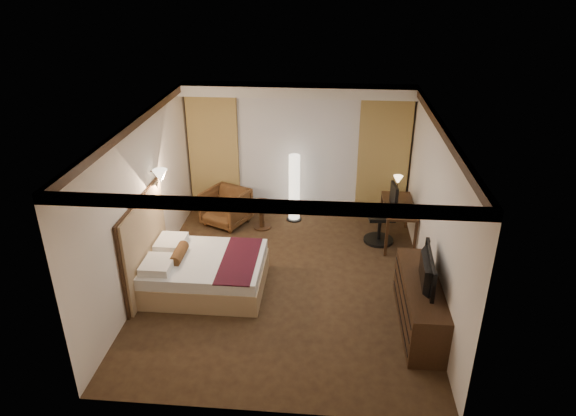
# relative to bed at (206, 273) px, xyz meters

# --- Properties ---
(floor) EXTENTS (4.50, 5.50, 0.01)m
(floor) POSITION_rel_bed_xyz_m (1.26, 0.29, -0.27)
(floor) COLOR #331F13
(floor) RESTS_ON ground
(ceiling) EXTENTS (4.50, 5.50, 0.01)m
(ceiling) POSITION_rel_bed_xyz_m (1.26, 0.29, 2.43)
(ceiling) COLOR white
(ceiling) RESTS_ON back_wall
(back_wall) EXTENTS (4.50, 0.02, 2.70)m
(back_wall) POSITION_rel_bed_xyz_m (1.26, 3.04, 1.08)
(back_wall) COLOR white
(back_wall) RESTS_ON floor
(left_wall) EXTENTS (0.02, 5.50, 2.70)m
(left_wall) POSITION_rel_bed_xyz_m (-0.99, 0.29, 1.08)
(left_wall) COLOR white
(left_wall) RESTS_ON floor
(right_wall) EXTENTS (0.02, 5.50, 2.70)m
(right_wall) POSITION_rel_bed_xyz_m (3.51, 0.29, 1.08)
(right_wall) COLOR white
(right_wall) RESTS_ON floor
(crown_molding) EXTENTS (4.50, 5.50, 0.12)m
(crown_molding) POSITION_rel_bed_xyz_m (1.26, 0.29, 2.37)
(crown_molding) COLOR black
(crown_molding) RESTS_ON ceiling
(soffit) EXTENTS (4.50, 0.50, 0.20)m
(soffit) POSITION_rel_bed_xyz_m (1.26, 2.79, 2.33)
(soffit) COLOR white
(soffit) RESTS_ON ceiling
(curtain_sheer) EXTENTS (2.48, 0.04, 2.45)m
(curtain_sheer) POSITION_rel_bed_xyz_m (1.26, 2.96, 0.98)
(curtain_sheer) COLOR silver
(curtain_sheer) RESTS_ON back_wall
(curtain_left_drape) EXTENTS (1.00, 0.14, 2.45)m
(curtain_left_drape) POSITION_rel_bed_xyz_m (-0.44, 2.90, 0.98)
(curtain_left_drape) COLOR tan
(curtain_left_drape) RESTS_ON back_wall
(curtain_right_drape) EXTENTS (1.00, 0.14, 2.45)m
(curtain_right_drape) POSITION_rel_bed_xyz_m (2.96, 2.90, 0.98)
(curtain_right_drape) COLOR tan
(curtain_right_drape) RESTS_ON back_wall
(wall_sconce) EXTENTS (0.24, 0.24, 0.24)m
(wall_sconce) POSITION_rel_bed_xyz_m (-0.83, 0.72, 1.35)
(wall_sconce) COLOR white
(wall_sconce) RESTS_ON left_wall
(bed) EXTENTS (1.86, 1.45, 0.54)m
(bed) POSITION_rel_bed_xyz_m (0.00, 0.00, 0.00)
(bed) COLOR white
(bed) RESTS_ON floor
(headboard) EXTENTS (0.12, 1.75, 1.50)m
(headboard) POSITION_rel_bed_xyz_m (-0.94, 0.00, 0.48)
(headboard) COLOR tan
(headboard) RESTS_ON floor
(armchair) EXTENTS (1.02, 0.99, 0.80)m
(armchair) POSITION_rel_bed_xyz_m (-0.12, 2.26, 0.13)
(armchair) COLOR #4C3116
(armchair) RESTS_ON floor
(side_table) EXTENTS (0.49, 0.49, 0.54)m
(side_table) POSITION_rel_bed_xyz_m (0.62, 2.16, -0.00)
(side_table) COLOR black
(side_table) RESTS_ON floor
(floor_lamp) EXTENTS (0.30, 0.30, 1.41)m
(floor_lamp) POSITION_rel_bed_xyz_m (1.22, 2.56, 0.43)
(floor_lamp) COLOR white
(floor_lamp) RESTS_ON floor
(desk) EXTENTS (0.55, 1.25, 0.75)m
(desk) POSITION_rel_bed_xyz_m (3.21, 1.84, 0.10)
(desk) COLOR black
(desk) RESTS_ON floor
(desk_lamp) EXTENTS (0.18, 0.18, 0.34)m
(desk_lamp) POSITION_rel_bed_xyz_m (3.21, 2.32, 0.65)
(desk_lamp) COLOR #FFD899
(desk_lamp) RESTS_ON desk
(office_chair) EXTENTS (0.62, 0.62, 1.16)m
(office_chair) POSITION_rel_bed_xyz_m (2.88, 1.79, 0.31)
(office_chair) COLOR black
(office_chair) RESTS_ON floor
(dresser) EXTENTS (0.50, 1.88, 0.73)m
(dresser) POSITION_rel_bed_xyz_m (3.26, -0.67, 0.09)
(dresser) COLOR black
(dresser) RESTS_ON floor
(television) EXTENTS (0.63, 1.03, 0.13)m
(television) POSITION_rel_bed_xyz_m (3.23, -0.67, 0.75)
(television) COLOR black
(television) RESTS_ON dresser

